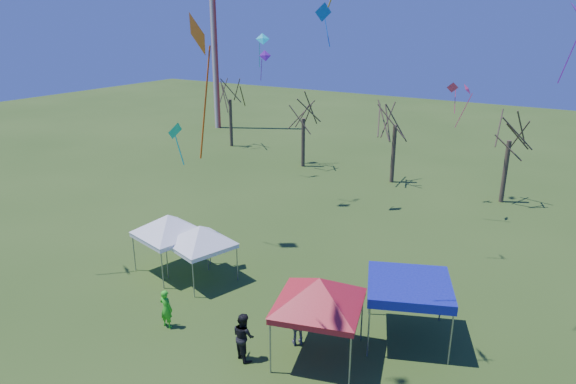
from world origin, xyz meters
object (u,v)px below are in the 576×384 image
at_px(tent_white_mid, 200,230).
at_px(person_green, 166,309).
at_px(tree_0, 229,82).
at_px(tree_2, 397,104).
at_px(tent_white_west, 168,219).
at_px(tent_red, 319,284).
at_px(tree_3, 513,118).
at_px(person_dark, 244,336).
at_px(radio_mast, 213,18).
at_px(tree_1, 304,101).
at_px(person_grey, 298,325).
at_px(tent_blue, 409,287).

height_order(tent_white_mid, person_green, tent_white_mid).
distance_m(tree_0, tree_2, 18.72).
bearing_deg(tent_white_west, tent_white_mid, 2.84).
bearing_deg(tent_red, tree_3, 83.09).
bearing_deg(person_green, tree_2, -91.13).
xyz_separation_m(tent_red, person_dark, (-2.38, -1.61, -2.20)).
xyz_separation_m(radio_mast, tree_1, (17.23, -9.35, -6.71)).
bearing_deg(person_grey, person_green, -24.81).
xyz_separation_m(tree_3, tent_blue, (-0.24, -19.56, -3.72)).
distance_m(radio_mast, person_grey, 45.70).
bearing_deg(person_dark, person_grey, -102.55).
height_order(tree_3, tent_white_west, tree_3).
relative_size(tree_0, tent_white_mid, 2.32).
bearing_deg(person_green, tree_0, -56.53).
bearing_deg(person_green, tent_blue, -152.21).
bearing_deg(tree_0, person_dark, -51.61).
distance_m(tree_3, tent_red, 22.88).
bearing_deg(tree_0, radio_mast, 137.23).
bearing_deg(person_grey, radio_mast, -90.68).
height_order(tent_red, person_grey, tent_red).
height_order(tent_red, person_dark, tent_red).
bearing_deg(person_green, person_dark, -179.34).
distance_m(tree_2, person_grey, 23.70).
bearing_deg(tree_1, tent_blue, -50.60).
height_order(tree_2, tent_white_west, tree_2).
distance_m(tree_1, tent_white_mid, 21.84).
bearing_deg(tree_1, tree_0, 164.82).
bearing_deg(tree_3, tree_0, 172.92).
bearing_deg(tent_blue, radio_mast, 138.87).
bearing_deg(tree_2, radio_mast, 159.43).
relative_size(radio_mast, person_dark, 12.91).
bearing_deg(tree_1, person_grey, -60.35).
bearing_deg(tree_0, tree_2, -9.24).
bearing_deg(tree_0, tent_white_mid, -55.30).
bearing_deg(tree_2, tree_0, 170.76).
relative_size(tree_0, tent_red, 1.97).
distance_m(tree_2, tree_3, 8.41).
relative_size(tree_3, person_dark, 4.08).
xyz_separation_m(tent_red, tent_blue, (2.49, 2.97, -0.81)).
height_order(tree_3, person_green, tree_3).
xyz_separation_m(tree_2, person_dark, (3.29, -24.47, -5.32)).
bearing_deg(tent_red, tree_1, 121.31).
bearing_deg(tent_white_west, tree_2, 78.32).
bearing_deg(tent_white_west, tree_3, 57.97).
height_order(tent_white_mid, tent_red, tent_red).
bearing_deg(tree_2, tent_white_west, -101.68).
bearing_deg(radio_mast, tree_3, -16.31).
relative_size(tent_red, person_green, 2.47).
relative_size(tree_1, tent_red, 1.76).
distance_m(radio_mast, tree_1, 20.72).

